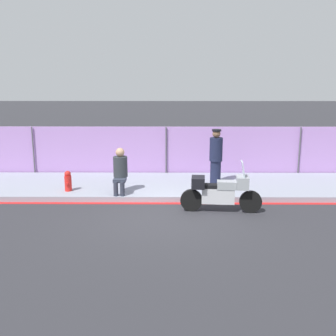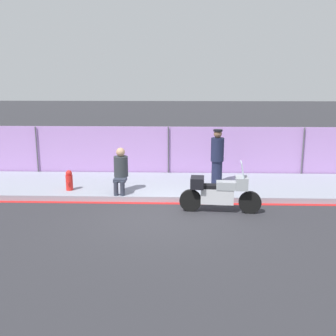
{
  "view_description": "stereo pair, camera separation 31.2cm",
  "coord_description": "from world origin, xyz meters",
  "px_view_note": "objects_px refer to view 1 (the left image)",
  "views": [
    {
      "loc": [
        0.16,
        -9.97,
        3.57
      ],
      "look_at": [
        0.09,
        1.4,
        1.03
      ],
      "focal_mm": 42.0,
      "sensor_mm": 36.0,
      "label": 1
    },
    {
      "loc": [
        0.47,
        -9.96,
        3.57
      ],
      "look_at": [
        0.09,
        1.4,
        1.03
      ],
      "focal_mm": 42.0,
      "sensor_mm": 36.0,
      "label": 2
    }
  ],
  "objects_px": {
    "officer_standing": "(216,156)",
    "person_seated_on_curb": "(120,168)",
    "motorcycle": "(220,192)",
    "fire_hydrant": "(68,181)"
  },
  "relations": [
    {
      "from": "officer_standing",
      "to": "person_seated_on_curb",
      "type": "height_order",
      "value": "officer_standing"
    },
    {
      "from": "motorcycle",
      "to": "person_seated_on_curb",
      "type": "distance_m",
      "value": 3.21
    },
    {
      "from": "person_seated_on_curb",
      "to": "fire_hydrant",
      "type": "xyz_separation_m",
      "value": [
        -1.67,
        0.17,
        -0.45
      ]
    },
    {
      "from": "officer_standing",
      "to": "fire_hydrant",
      "type": "relative_size",
      "value": 2.84
    },
    {
      "from": "officer_standing",
      "to": "fire_hydrant",
      "type": "bearing_deg",
      "value": -168.67
    },
    {
      "from": "officer_standing",
      "to": "person_seated_on_curb",
      "type": "bearing_deg",
      "value": -159.87
    },
    {
      "from": "officer_standing",
      "to": "fire_hydrant",
      "type": "xyz_separation_m",
      "value": [
        -4.73,
        -0.95,
        -0.62
      ]
    },
    {
      "from": "officer_standing",
      "to": "person_seated_on_curb",
      "type": "xyz_separation_m",
      "value": [
        -3.05,
        -1.12,
        -0.17
      ]
    },
    {
      "from": "motorcycle",
      "to": "officer_standing",
      "type": "bearing_deg",
      "value": 91.25
    },
    {
      "from": "officer_standing",
      "to": "fire_hydrant",
      "type": "height_order",
      "value": "officer_standing"
    }
  ]
}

